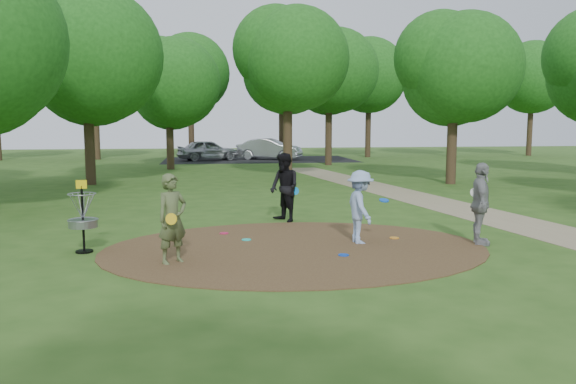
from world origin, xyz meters
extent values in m
plane|color=#2D5119|center=(0.00, 0.00, 0.00)|extent=(100.00, 100.00, 0.00)
cylinder|color=#47301C|center=(0.00, 0.00, 0.01)|extent=(8.40, 8.40, 0.02)
cube|color=#8C7A5B|center=(6.50, 2.00, 0.01)|extent=(7.55, 39.89, 0.01)
cube|color=black|center=(2.00, 30.00, 0.00)|extent=(14.00, 8.00, 0.01)
imported|color=#4F5C35|center=(-2.58, -0.93, 0.88)|extent=(0.77, 0.72, 1.76)
cylinder|color=yellow|center=(-2.58, -1.22, 0.93)|extent=(0.22, 0.10, 0.22)
imported|color=#93ACDB|center=(1.52, 0.32, 0.83)|extent=(0.69, 1.11, 1.67)
cylinder|color=blue|center=(2.10, 0.37, 0.97)|extent=(0.24, 0.24, 0.08)
imported|color=black|center=(0.22, 3.39, 0.96)|extent=(1.06, 1.15, 1.91)
cylinder|color=#0C83D3|center=(0.53, 3.44, 0.85)|extent=(0.23, 0.10, 0.22)
imported|color=gray|center=(4.16, -0.18, 0.93)|extent=(0.79, 1.17, 1.85)
cylinder|color=white|center=(4.03, -0.15, 1.18)|extent=(0.23, 0.10, 0.22)
cylinder|color=#19CFBA|center=(-1.01, 0.96, 0.03)|extent=(0.22, 0.22, 0.02)
cylinder|color=#0B3BC3|center=(0.86, -0.85, 0.03)|extent=(0.22, 0.22, 0.02)
cylinder|color=#C21344|center=(-1.50, 1.82, 0.03)|extent=(0.22, 0.22, 0.02)
imported|color=#9C9EA3|center=(-1.75, 29.67, 0.76)|extent=(4.74, 2.81, 1.51)
imported|color=#AAABB2|center=(2.79, 29.93, 0.79)|extent=(5.05, 3.51, 1.58)
cylinder|color=orange|center=(2.46, 0.66, 0.03)|extent=(0.22, 0.22, 0.02)
cylinder|color=black|center=(-4.50, 0.30, 0.68)|extent=(0.05, 0.05, 1.35)
cylinder|color=black|center=(-4.50, 0.30, 0.02)|extent=(0.36, 0.36, 0.04)
cylinder|color=gray|center=(-4.50, 0.30, 0.62)|extent=(0.60, 0.60, 0.16)
torus|color=gray|center=(-4.50, 0.30, 0.70)|extent=(0.63, 0.63, 0.03)
torus|color=gray|center=(-4.50, 0.30, 1.25)|extent=(0.58, 0.58, 0.02)
cube|color=yellow|center=(-4.50, 0.30, 1.45)|extent=(0.22, 0.02, 0.18)
cylinder|color=#332316|center=(-7.00, 14.00, 1.90)|extent=(0.44, 0.44, 3.80)
sphere|color=#1B5015|center=(-7.00, 14.00, 5.42)|extent=(5.88, 5.88, 5.88)
cylinder|color=#332316|center=(2.00, 15.00, 2.09)|extent=(0.44, 0.44, 4.18)
sphere|color=#1B5015|center=(2.00, 15.00, 5.53)|extent=(4.92, 4.92, 4.92)
cylinder|color=#332316|center=(9.00, 12.00, 1.80)|extent=(0.44, 0.44, 3.61)
sphere|color=#1B5015|center=(9.00, 12.00, 4.94)|extent=(4.84, 4.84, 4.84)
cylinder|color=#332316|center=(-4.00, 22.00, 1.71)|extent=(0.44, 0.44, 3.42)
sphere|color=#1B5015|center=(-4.00, 22.00, 4.85)|extent=(5.21, 5.21, 5.21)
cylinder|color=#332316|center=(6.00, 24.00, 2.19)|extent=(0.44, 0.44, 4.37)
sphere|color=#1B5015|center=(6.00, 24.00, 5.85)|extent=(5.40, 5.40, 5.40)
camera|label=1|loc=(-1.91, -11.85, 2.72)|focal=35.00mm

